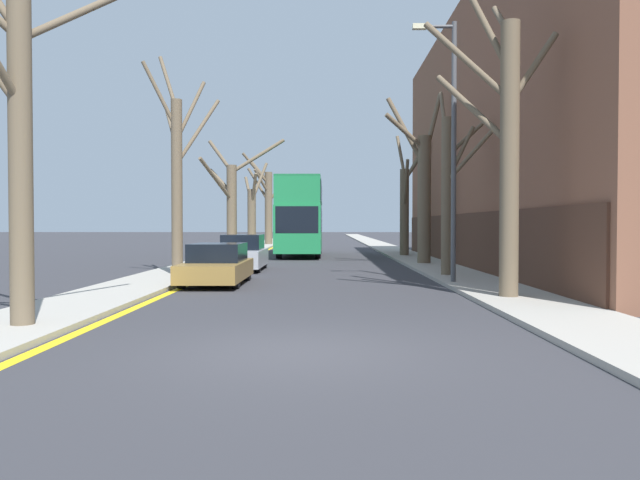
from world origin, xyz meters
TOP-DOWN VIEW (x-y plane):
  - ground_plane at (0.00, 0.00)m, footprint 300.00×300.00m
  - sidewalk_left at (-5.33, 50.00)m, footprint 2.37×120.00m
  - sidewalk_right at (5.33, 50.00)m, footprint 2.37×120.00m
  - building_facade_right at (11.51, 18.95)m, footprint 10.08×30.71m
  - kerb_line_stripe at (-3.97, 50.00)m, footprint 0.24×120.00m
  - street_tree_left_0 at (-5.15, 1.84)m, footprint 3.97×3.79m
  - street_tree_left_1 at (-4.98, 13.34)m, footprint 2.50×2.75m
  - street_tree_left_2 at (-4.86, 25.62)m, footprint 4.50×4.11m
  - street_tree_left_3 at (-4.99, 36.60)m, footprint 1.80×3.18m
  - street_tree_left_4 at (-4.99, 48.40)m, footprint 4.37×2.10m
  - street_tree_right_0 at (5.00, 6.45)m, footprint 3.27×2.54m
  - street_tree_right_1 at (4.92, 13.21)m, footprint 1.80×4.29m
  - street_tree_right_2 at (5.03, 20.06)m, footprint 3.10×2.29m
  - street_tree_right_3 at (5.19, 27.54)m, footprint 2.13×3.28m
  - double_decker_bus at (-1.10, 29.05)m, footprint 2.59×10.35m
  - parked_car_0 at (-3.07, 10.67)m, footprint 1.85×4.55m
  - parked_car_1 at (-3.07, 16.83)m, footprint 1.81×4.27m
  - lamp_post at (4.41, 10.38)m, footprint 1.40×0.20m

SIDE VIEW (x-z plane):
  - ground_plane at x=0.00m, z-range 0.00..0.00m
  - kerb_line_stripe at x=-3.97m, z-range 0.00..0.01m
  - sidewalk_left at x=-5.33m, z-range 0.00..0.12m
  - sidewalk_right at x=5.33m, z-range 0.00..0.12m
  - parked_car_0 at x=-3.07m, z-range -0.03..1.29m
  - parked_car_1 at x=-3.07m, z-range -0.05..1.46m
  - double_decker_bus at x=-1.10m, z-range 0.30..4.96m
  - street_tree_left_3 at x=-4.99m, z-range -0.60..6.07m
  - street_tree_left_2 at x=-4.86m, z-range -0.28..6.62m
  - street_tree_right_3 at x=5.19m, z-range -0.45..6.90m
  - street_tree_right_1 at x=4.92m, z-range -0.33..6.92m
  - street_tree_right_2 at x=5.03m, z-range -0.57..7.81m
  - street_tree_left_0 at x=-5.15m, z-range -0.19..7.65m
  - street_tree_left_1 at x=-4.98m, z-range -0.29..8.00m
  - street_tree_left_4 at x=-4.99m, z-range -0.25..8.26m
  - street_tree_right_0 at x=5.00m, z-range -0.27..8.41m
  - lamp_post at x=4.41m, z-range 0.46..8.78m
  - building_facade_right at x=11.51m, z-range -0.01..12.06m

